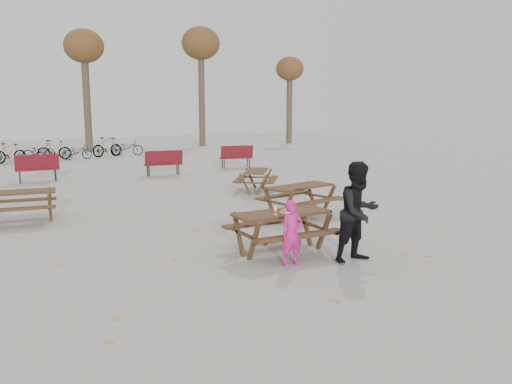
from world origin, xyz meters
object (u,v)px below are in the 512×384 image
soda_bottle (275,211)px  picnic_table_north (16,207)px  adult (359,212)px  picnic_table_east (300,201)px  food_tray (285,212)px  picnic_table_far (256,181)px  main_picnic_table (282,222)px  child (292,233)px

soda_bottle → picnic_table_north: 6.59m
adult → picnic_table_east: 3.85m
food_tray → picnic_table_north: food_tray is taller
food_tray → picnic_table_east: size_ratio=0.10×
picnic_table_east → adult: bearing=-120.7°
adult → picnic_table_east: (1.18, 3.63, -0.50)m
adult → picnic_table_far: size_ratio=1.11×
main_picnic_table → picnic_table_far: bearing=65.3°
food_tray → child: (-0.25, -0.64, -0.23)m
main_picnic_table → soda_bottle: 0.40m
main_picnic_table → child: size_ratio=1.59×
soda_bottle → picnic_table_east: bearing=49.3°
main_picnic_table → picnic_table_east: 3.27m
main_picnic_table → adult: size_ratio=1.02×
food_tray → picnic_table_far: (2.93, 6.48, -0.45)m
adult → picnic_table_far: 7.75m
picnic_table_far → picnic_table_north: bearing=136.4°
picnic_table_east → picnic_table_north: picnic_table_east is taller
picnic_table_east → child: bearing=-138.2°
picnic_table_north → picnic_table_far: 7.25m
adult → picnic_table_north: size_ratio=1.01×
child → food_tray: bearing=69.1°
adult → food_tray: bearing=128.2°
food_tray → soda_bottle: size_ratio=1.06×
soda_bottle → main_picnic_table: bearing=36.9°
food_tray → child: size_ratio=0.16×
main_picnic_table → picnic_table_east: size_ratio=1.00×
main_picnic_table → adult: adult is taller
food_tray → picnic_table_far: food_tray is taller
picnic_table_east → soda_bottle: bearing=-143.4°
child → picnic_table_east: bearing=55.4°
child → picnic_table_east: (2.34, 3.28, -0.18)m
picnic_table_north → soda_bottle: bearing=-45.6°
soda_bottle → picnic_table_far: soda_bottle is taller
adult → soda_bottle: bearing=136.6°
main_picnic_table → food_tray: food_tray is taller
soda_bottle → picnic_table_east: soda_bottle is taller
main_picnic_table → child: child is taller
child → picnic_table_far: (3.19, 7.11, -0.22)m
child → adult: adult is taller
food_tray → soda_bottle: soda_bottle is taller
child → picnic_table_far: bearing=66.8°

